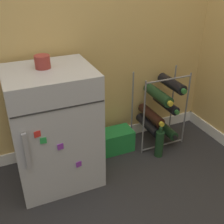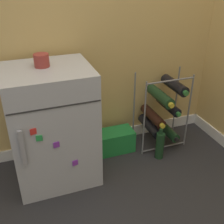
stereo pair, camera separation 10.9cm
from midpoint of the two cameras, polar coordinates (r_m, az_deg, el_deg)
name	(u,v)px [view 1 (the left image)]	position (r m, az deg, el deg)	size (l,w,h in m)	color
ground_plane	(149,197)	(1.90, 5.88, -16.79)	(14.00, 14.00, 0.00)	#28282B
mini_fridge	(54,128)	(1.86, -13.31, -3.16)	(0.52, 0.48, 0.79)	#B7BABF
wine_rack	(160,108)	(2.24, 8.34, 0.75)	(0.39, 0.33, 0.61)	slate
soda_box	(114,141)	(2.23, -0.90, -5.84)	(0.29, 0.16, 0.17)	#1E7F38
fridge_top_cup	(42,62)	(1.71, -15.77, 9.77)	(0.09, 0.09, 0.08)	maroon
loose_bottle_floor	(159,143)	(2.18, 8.18, -6.38)	(0.06, 0.06, 0.25)	#19381E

